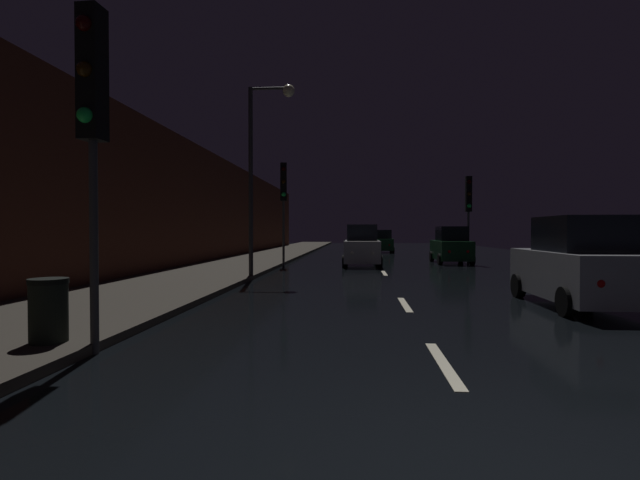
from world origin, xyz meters
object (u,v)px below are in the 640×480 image
(traffic_light_far_right, at_px, (469,201))
(streetlamp_overhead, at_px, (263,151))
(traffic_light_far_left, at_px, (283,191))
(car_distant_taillights, at_px, (383,242))
(car_parked_right_far, at_px, (451,246))
(car_parked_right_near, at_px, (578,265))
(traffic_light_near_left, at_px, (92,101))
(car_approaching_headlights, at_px, (362,247))
(trash_bin_curbside, at_px, (49,310))

(traffic_light_far_right, xyz_separation_m, streetlamp_overhead, (-9.37, -8.77, 1.29))
(traffic_light_far_left, relative_size, streetlamp_overhead, 0.73)
(car_distant_taillights, bearing_deg, traffic_light_far_left, 159.96)
(traffic_light_far_left, xyz_separation_m, car_distant_taillights, (5.81, 15.94, -2.94))
(car_parked_right_far, bearing_deg, traffic_light_far_right, -125.55)
(car_parked_right_far, bearing_deg, car_parked_right_near, -180.00)
(traffic_light_near_left, bearing_deg, car_parked_right_near, 121.81)
(traffic_light_far_left, xyz_separation_m, traffic_light_far_right, (9.63, 2.43, -0.38))
(traffic_light_near_left, distance_m, streetlamp_overhead, 10.49)
(car_approaching_headlights, relative_size, car_parked_right_near, 0.99)
(traffic_light_far_right, relative_size, trash_bin_curbside, 5.06)
(streetlamp_overhead, distance_m, car_distant_taillights, 23.28)
(traffic_light_far_left, distance_m, streetlamp_overhead, 6.41)
(traffic_light_far_right, xyz_separation_m, car_parked_right_far, (-0.80, 0.57, -2.48))
(streetlamp_overhead, relative_size, car_parked_right_near, 1.68)
(traffic_light_near_left, bearing_deg, traffic_light_far_right, 155.89)
(streetlamp_overhead, relative_size, car_distant_taillights, 1.91)
(traffic_light_far_left, xyz_separation_m, car_parked_right_far, (8.83, 3.00, -2.86))
(traffic_light_near_left, height_order, streetlamp_overhead, streetlamp_overhead)
(traffic_light_near_left, xyz_separation_m, car_parked_right_near, (8.93, 4.96, -2.65))
(traffic_light_far_right, distance_m, car_parked_right_far, 2.67)
(traffic_light_near_left, xyz_separation_m, trash_bin_curbside, (-0.71, 0.05, -3.00))
(traffic_light_near_left, bearing_deg, streetlamp_overhead, -179.22)
(traffic_light_far_right, height_order, car_distant_taillights, traffic_light_far_right)
(traffic_light_far_right, relative_size, car_distant_taillights, 1.27)
(traffic_light_far_right, relative_size, streetlamp_overhead, 0.67)
(traffic_light_far_right, bearing_deg, car_approaching_headlights, -72.83)
(traffic_light_near_left, xyz_separation_m, car_distant_taillights, (5.92, 32.71, -2.76))
(car_parked_right_far, relative_size, car_distant_taillights, 1.08)
(traffic_light_far_left, height_order, car_parked_right_near, traffic_light_far_left)
(traffic_light_far_left, height_order, car_parked_right_far, traffic_light_far_left)
(car_approaching_headlights, bearing_deg, car_distant_taillights, 172.88)
(car_approaching_headlights, bearing_deg, streetlamp_overhead, -27.18)
(traffic_light_near_left, bearing_deg, car_distant_taillights, 172.52)
(traffic_light_far_left, relative_size, car_approaching_headlights, 1.24)
(trash_bin_curbside, distance_m, car_approaching_headlights, 18.15)
(traffic_light_near_left, relative_size, car_approaching_headlights, 1.19)
(trash_bin_curbside, relative_size, car_approaching_headlights, 0.22)
(trash_bin_curbside, distance_m, car_distant_taillights, 33.33)
(car_approaching_headlights, distance_m, car_parked_right_near, 13.52)
(car_approaching_headlights, relative_size, car_distant_taillights, 1.12)
(trash_bin_curbside, xyz_separation_m, car_parked_right_far, (9.65, 19.72, 0.31))
(car_parked_right_near, bearing_deg, trash_bin_curbside, 116.98)
(traffic_light_near_left, relative_size, streetlamp_overhead, 0.70)
(car_approaching_headlights, bearing_deg, traffic_light_far_left, -78.66)
(traffic_light_far_left, height_order, car_approaching_headlights, traffic_light_far_left)
(trash_bin_curbside, bearing_deg, traffic_light_near_left, -3.81)
(car_parked_right_far, height_order, car_distant_taillights, car_parked_right_far)
(traffic_light_near_left, height_order, car_parked_right_near, traffic_light_near_left)
(traffic_light_far_right, xyz_separation_m, trash_bin_curbside, (-10.45, -19.15, -2.79))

